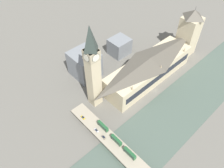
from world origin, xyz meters
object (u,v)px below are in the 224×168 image
Objects in this scene: victoria_tower at (189,33)px; double_decker_bus_mid at (116,140)px; double_decker_bus_lead at (130,153)px; clock_tower at (93,68)px; double_decker_bus_rear at (103,126)px; road_bridge at (126,156)px; car_northbound_mid at (83,117)px; car_northbound_tail at (103,137)px; car_southbound_mid at (96,130)px; parliament_hall at (149,69)px.

victoria_tower is 149.46m from double_decker_bus_mid.
clock_tower is at bearing -15.48° from double_decker_bus_lead.
road_bridge is at bearing 174.12° from double_decker_bus_rear.
victoria_tower reaches higher than car_northbound_mid.
car_northbound_tail is at bearing 11.40° from double_decker_bus_lead.
victoria_tower reaches higher than double_decker_bus_rear.
car_southbound_mid is (-28.34, 22.45, -38.48)m from clock_tower.
victoria_tower reaches higher than parliament_hall.
parliament_hall is 92.73m from double_decker_bus_lead.
clock_tower is 58.05m from car_northbound_tail.
car_northbound_mid is at bearing 87.86° from parliament_hall.
parliament_hall is at bearing -78.05° from double_decker_bus_rear.
car_southbound_mid reaches higher than road_bridge.
car_northbound_tail is at bearing 6.47° from road_bridge.
road_bridge is at bearing 62.97° from double_decker_bus_lead.
parliament_hall is 85.52m from double_decker_bus_mid.
double_decker_bus_lead is 15.19m from double_decker_bus_mid.
double_decker_bus_rear is 2.61× the size of car_southbound_mid.
victoria_tower reaches higher than car_northbound_tail.
clock_tower is at bearing -38.39° from car_southbound_mid.
double_decker_bus_lead is 2.64× the size of car_northbound_tail.
double_decker_bus_lead is (-48.83, 78.61, -5.85)m from parliament_hall.
parliament_hall reaches higher than road_bridge.
road_bridge is 23.98m from car_northbound_tail.
double_decker_bus_rear is (-29.91, 16.37, -36.50)m from clock_tower.
double_decker_bus_rear is at bearing 96.56° from victoria_tower.
road_bridge is 29.27× the size of car_northbound_tail.
double_decker_bus_mid is (-33.64, 78.40, -5.99)m from parliament_hall.
victoria_tower is 151.97m from car_southbound_mid.
car_northbound_tail is at bearing 141.46° from double_decker_bus_rear.
car_northbound_mid is at bearing 3.62° from road_bridge.
victoria_tower is at bearing -80.91° from car_northbound_tail.
car_southbound_mid is at bearing 1.09° from car_northbound_tail.
double_decker_bus_mid is at bearing 113.22° from parliament_hall.
victoria_tower is 156.12m from road_bridge.
victoria_tower is at bearing -71.31° from double_decker_bus_lead.
double_decker_bus_mid reaches higher than car_northbound_mid.
road_bridge is at bearing -175.00° from car_southbound_mid.
car_northbound_mid is (3.09, 150.07, -21.31)m from victoria_tower.
victoria_tower is 153.78m from double_decker_bus_lead.
double_decker_bus_mid is at bearing -163.89° from car_southbound_mid.
double_decker_bus_lead is at bearing 164.52° from clock_tower.
road_bridge is (-47.69, 146.86, -23.07)m from victoria_tower.
road_bridge is at bearing -173.53° from car_northbound_tail.
double_decker_bus_mid is at bearing -10.33° from road_bridge.
clock_tower is 62.02m from double_decker_bus_mid.
double_decker_bus_mid is at bearing -151.77° from car_northbound_tail.
double_decker_bus_lead is 34.40m from car_southbound_mid.
double_decker_bus_lead is at bearing -117.03° from road_bridge.
road_bridge is (-61.09, 19.59, -40.22)m from clock_tower.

